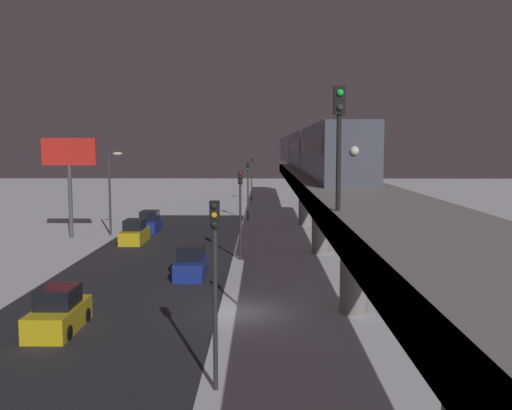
% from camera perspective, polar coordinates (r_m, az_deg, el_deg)
% --- Properties ---
extents(ground_plane, '(240.00, 240.00, 0.00)m').
position_cam_1_polar(ground_plane, '(29.36, -2.17, -10.42)').
color(ground_plane, silver).
extents(avenue_asphalt, '(11.00, 81.32, 0.01)m').
position_cam_1_polar(avenue_asphalt, '(30.31, -14.28, -10.07)').
color(avenue_asphalt, '#28282D').
rests_on(avenue_asphalt, ground_plane).
extents(elevated_railway, '(5.00, 81.32, 6.09)m').
position_cam_1_polar(elevated_railway, '(28.66, 9.49, -0.12)').
color(elevated_railway, gray).
rests_on(elevated_railway, ground_plane).
extents(subway_train, '(2.94, 74.07, 3.40)m').
position_cam_1_polar(subway_train, '(65.85, 4.55, 5.47)').
color(subway_train, '#4C5160').
rests_on(subway_train, elevated_railway).
extents(rail_signal, '(0.36, 0.41, 4.00)m').
position_cam_1_polar(rail_signal, '(19.09, 8.11, 7.61)').
color(rail_signal, black).
rests_on(rail_signal, elevated_railway).
extents(sedan_yellow, '(1.91, 4.23, 1.97)m').
position_cam_1_polar(sedan_yellow, '(27.83, -18.71, -9.96)').
color(sedan_yellow, gold).
rests_on(sedan_yellow, ground_plane).
extents(sedan_yellow_2, '(1.80, 4.55, 1.97)m').
position_cam_1_polar(sedan_yellow_2, '(50.86, -11.75, -2.71)').
color(sedan_yellow_2, gold).
rests_on(sedan_yellow_2, ground_plane).
extents(sedan_blue, '(1.80, 4.18, 1.97)m').
position_cam_1_polar(sedan_blue, '(37.17, -6.33, -5.73)').
color(sedan_blue, navy).
rests_on(sedan_blue, ground_plane).
extents(sedan_blue_2, '(1.80, 4.59, 1.97)m').
position_cam_1_polar(sedan_blue_2, '(57.38, -10.32, -1.73)').
color(sedan_blue_2, navy).
rests_on(sedan_blue_2, ground_plane).
extents(traffic_light_near, '(0.32, 0.44, 6.40)m').
position_cam_1_polar(traffic_light_near, '(19.42, -4.03, -6.09)').
color(traffic_light_near, '#2D2D2D').
rests_on(traffic_light_near, ground_plane).
extents(traffic_light_mid, '(0.32, 0.44, 6.40)m').
position_cam_1_polar(traffic_light_mid, '(41.79, -1.54, 0.29)').
color(traffic_light_mid, '#2D2D2D').
rests_on(traffic_light_mid, ground_plane).
extents(traffic_light_far, '(0.32, 0.44, 6.40)m').
position_cam_1_polar(traffic_light_far, '(64.34, -0.79, 2.21)').
color(traffic_light_far, '#2D2D2D').
rests_on(traffic_light_far, ground_plane).
extents(traffic_light_distant, '(0.32, 0.44, 6.40)m').
position_cam_1_polar(traffic_light_distant, '(86.93, -0.43, 3.13)').
color(traffic_light_distant, '#2D2D2D').
rests_on(traffic_light_distant, ground_plane).
extents(commercial_billboard, '(4.80, 0.36, 8.90)m').
position_cam_1_polar(commercial_billboard, '(54.35, -17.76, 4.06)').
color(commercial_billboard, '#4C4C51').
rests_on(commercial_billboard, ground_plane).
extents(street_lamp_far, '(1.35, 0.44, 7.65)m').
position_cam_1_polar(street_lamp_far, '(55.01, -13.87, 2.08)').
color(street_lamp_far, '#38383D').
rests_on(street_lamp_far, ground_plane).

